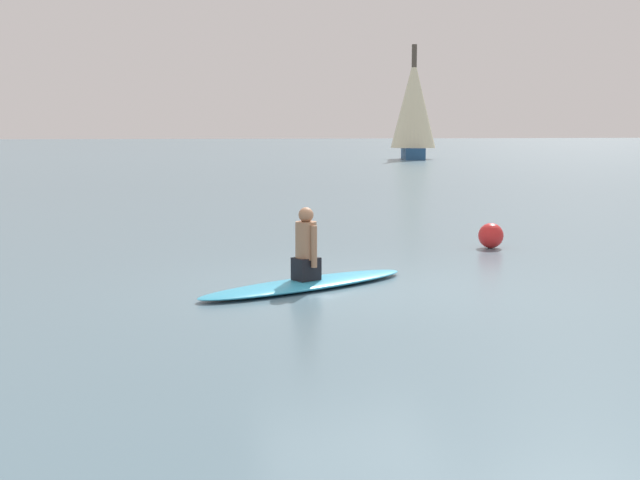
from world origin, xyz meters
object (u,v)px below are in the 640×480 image
object	(u,v)px
person_paddler	(306,247)
surfboard	(306,284)
buoy_marker	(491,236)
sailboat_near_left	(414,106)

from	to	relation	value
person_paddler	surfboard	bearing A→B (deg)	63.99
surfboard	person_paddler	world-z (taller)	person_paddler
buoy_marker	sailboat_near_left	bearing A→B (deg)	162.41
person_paddler	sailboat_near_left	size ratio (longest dim) A/B	0.12
sailboat_near_left	buoy_marker	world-z (taller)	sailboat_near_left
person_paddler	sailboat_near_left	distance (m)	50.53
surfboard	buoy_marker	distance (m)	5.03
surfboard	sailboat_near_left	xyz separation A→B (m)	(-47.08, 18.04, 3.82)
surfboard	buoy_marker	xyz separation A→B (m)	(-2.97, 4.06, 0.17)
surfboard	person_paddler	xyz separation A→B (m)	(0.00, 0.00, 0.50)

